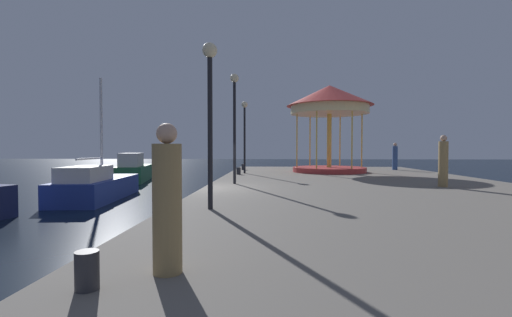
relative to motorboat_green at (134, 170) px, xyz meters
name	(u,v)px	position (x,y,z in m)	size (l,w,h in m)	color
ground_plane	(203,209)	(6.98, -10.62, -0.74)	(120.00, 120.00, 0.00)	black
quay_dock	(376,199)	(13.35, -10.62, -0.34)	(12.73, 29.86, 0.80)	slate
motorboat_green	(134,170)	(0.00, 0.00, 0.00)	(2.80, 5.69, 1.95)	#236638
sailboat_blue	(96,186)	(1.82, -8.61, -0.13)	(2.54, 5.70, 5.47)	navy
carousel	(329,107)	(13.10, -1.80, 4.06)	(5.30, 5.30, 5.36)	#B23333
lamp_post_near_edge	(210,95)	(8.08, -15.10, 2.81)	(0.36, 0.36, 3.98)	black
lamp_post_mid_promenade	(234,109)	(8.01, -9.13, 3.15)	(0.36, 0.36, 4.54)	black
lamp_post_far_end	(245,124)	(7.94, -3.15, 2.96)	(0.36, 0.36, 4.22)	black
bollard_center	(239,171)	(7.68, -4.07, 0.26)	(0.24, 0.24, 0.40)	#2D2D33
bollard_south	(87,270)	(7.66, -19.84, 0.26)	(0.24, 0.24, 0.40)	#2D2D33
bollard_north	(243,167)	(7.60, -0.01, 0.26)	(0.24, 0.24, 0.40)	#2D2D33
person_by_the_water	(395,157)	(17.96, 0.59, 0.93)	(0.34, 0.34, 1.85)	#2D4C8C
person_near_carousel	(443,162)	(16.06, -9.95, 0.99)	(0.34, 0.34, 1.97)	#937A4C
person_far_corner	(167,203)	(8.35, -19.33, 0.89)	(0.34, 0.34, 1.76)	#937A4C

